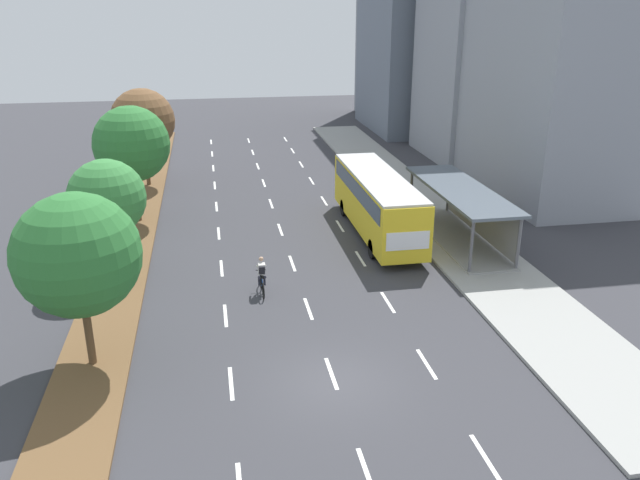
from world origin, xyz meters
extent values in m
plane|color=#38383D|center=(0.00, 0.00, 0.00)|extent=(140.00, 140.00, 0.00)
cube|color=brown|center=(-8.30, 20.00, 0.06)|extent=(2.60, 52.00, 0.12)
cube|color=#9E9E99|center=(9.25, 20.00, 0.07)|extent=(4.50, 52.00, 0.15)
cube|color=white|center=(-3.50, 0.59, 0.00)|extent=(0.14, 2.04, 0.01)
cube|color=white|center=(-3.50, 5.66, 0.00)|extent=(0.14, 2.04, 0.01)
cube|color=white|center=(-3.50, 10.72, 0.00)|extent=(0.14, 2.04, 0.01)
cube|color=white|center=(-3.50, 15.79, 0.00)|extent=(0.14, 2.04, 0.01)
cube|color=white|center=(-3.50, 20.86, 0.00)|extent=(0.14, 2.04, 0.01)
cube|color=white|center=(-3.50, 25.93, 0.00)|extent=(0.14, 2.04, 0.01)
cube|color=white|center=(-3.50, 30.99, 0.00)|extent=(0.14, 2.04, 0.01)
cube|color=white|center=(-3.50, 36.06, 0.00)|extent=(0.14, 2.04, 0.01)
cube|color=white|center=(-3.50, 41.13, 0.00)|extent=(0.14, 2.04, 0.01)
cube|color=white|center=(0.00, -4.48, 0.00)|extent=(0.14, 2.04, 0.01)
cube|color=white|center=(0.00, 0.59, 0.00)|extent=(0.14, 2.04, 0.01)
cube|color=white|center=(0.00, 5.66, 0.00)|extent=(0.14, 2.04, 0.01)
cube|color=white|center=(0.00, 10.72, 0.00)|extent=(0.14, 2.04, 0.01)
cube|color=white|center=(0.00, 15.79, 0.00)|extent=(0.14, 2.04, 0.01)
cube|color=white|center=(0.00, 20.86, 0.00)|extent=(0.14, 2.04, 0.01)
cube|color=white|center=(0.00, 25.93, 0.00)|extent=(0.14, 2.04, 0.01)
cube|color=white|center=(0.00, 30.99, 0.00)|extent=(0.14, 2.04, 0.01)
cube|color=white|center=(0.00, 36.06, 0.00)|extent=(0.14, 2.04, 0.01)
cube|color=white|center=(0.00, 41.13, 0.00)|extent=(0.14, 2.04, 0.01)
cube|color=white|center=(3.50, -4.48, 0.00)|extent=(0.14, 2.04, 0.01)
cube|color=white|center=(3.50, 0.59, 0.00)|extent=(0.14, 2.04, 0.01)
cube|color=white|center=(3.50, 5.66, 0.00)|extent=(0.14, 2.04, 0.01)
cube|color=white|center=(3.50, 10.72, 0.00)|extent=(0.14, 2.04, 0.01)
cube|color=white|center=(3.50, 15.79, 0.00)|extent=(0.14, 2.04, 0.01)
cube|color=white|center=(3.50, 20.86, 0.00)|extent=(0.14, 2.04, 0.01)
cube|color=white|center=(3.50, 25.93, 0.00)|extent=(0.14, 2.04, 0.01)
cube|color=white|center=(3.50, 30.99, 0.00)|extent=(0.14, 2.04, 0.01)
cube|color=white|center=(3.50, 36.06, 0.00)|extent=(0.14, 2.04, 0.01)
cube|color=white|center=(3.50, 41.13, 0.00)|extent=(0.14, 2.04, 0.01)
cube|color=gray|center=(9.25, 12.24, 0.20)|extent=(2.60, 9.59, 0.10)
cylinder|color=#56565B|center=(8.07, 7.70, 1.55)|extent=(0.16, 0.16, 2.60)
cylinder|color=#56565B|center=(8.07, 16.79, 1.55)|extent=(0.16, 0.16, 2.60)
cylinder|color=#56565B|center=(10.43, 7.70, 1.55)|extent=(0.16, 0.16, 2.60)
cylinder|color=#56565B|center=(10.43, 16.79, 1.55)|extent=(0.16, 0.16, 2.60)
cube|color=gray|center=(10.49, 12.24, 1.55)|extent=(0.10, 9.11, 2.34)
cube|color=#4C5660|center=(9.25, 12.24, 2.93)|extent=(2.90, 9.99, 0.16)
cube|color=yellow|center=(5.25, 14.20, 1.85)|extent=(2.50, 11.20, 2.80)
cube|color=#2D3D4C|center=(5.25, 14.20, 2.70)|extent=(2.54, 10.30, 0.90)
cube|color=#B7B7B7|center=(5.25, 14.20, 3.31)|extent=(2.45, 10.98, 0.12)
cube|color=#2D3D4C|center=(5.25, 19.82, 2.20)|extent=(2.25, 0.06, 1.54)
cube|color=white|center=(5.25, 8.58, 1.65)|extent=(2.12, 0.04, 0.90)
cylinder|color=black|center=(4.15, 17.67, 0.50)|extent=(0.30, 1.00, 1.00)
cylinder|color=black|center=(6.35, 17.67, 0.50)|extent=(0.30, 1.00, 1.00)
cylinder|color=black|center=(4.15, 10.72, 0.50)|extent=(0.30, 1.00, 1.00)
cylinder|color=black|center=(6.35, 10.72, 0.50)|extent=(0.30, 1.00, 1.00)
torus|color=black|center=(-1.78, 8.12, 0.36)|extent=(0.06, 0.72, 0.72)
torus|color=black|center=(-1.78, 7.02, 0.36)|extent=(0.06, 0.72, 0.72)
cylinder|color=#234C99|center=(-1.78, 7.57, 0.64)|extent=(0.05, 0.94, 0.05)
cylinder|color=#234C99|center=(-1.78, 7.47, 0.46)|extent=(0.05, 0.57, 0.42)
cylinder|color=#234C99|center=(-1.78, 7.37, 0.66)|extent=(0.04, 0.04, 0.40)
cube|color=black|center=(-1.78, 7.37, 0.86)|extent=(0.12, 0.24, 0.06)
cylinder|color=black|center=(-1.78, 8.07, 0.91)|extent=(0.46, 0.04, 0.04)
cube|color=silver|center=(-1.78, 7.55, 1.19)|extent=(0.30, 0.36, 0.59)
cube|color=black|center=(-1.78, 7.39, 1.21)|extent=(0.26, 0.26, 0.42)
sphere|color=tan|center=(-1.78, 7.67, 1.61)|extent=(0.20, 0.20, 0.20)
cylinder|color=#23232D|center=(-1.90, 7.52, 0.79)|extent=(0.12, 0.42, 0.25)
cylinder|color=#23232D|center=(-1.90, 7.69, 0.53)|extent=(0.10, 0.17, 0.41)
cylinder|color=#23232D|center=(-1.66, 7.52, 0.79)|extent=(0.12, 0.42, 0.25)
cylinder|color=#23232D|center=(-1.66, 7.69, 0.53)|extent=(0.10, 0.17, 0.41)
cylinder|color=silver|center=(-1.95, 7.77, 1.24)|extent=(0.09, 0.47, 0.28)
cylinder|color=silver|center=(-1.61, 7.77, 1.24)|extent=(0.09, 0.47, 0.28)
cylinder|color=brown|center=(-8.31, 2.62, 1.40)|extent=(0.28, 0.28, 2.56)
sphere|color=#2D7533|center=(-8.31, 2.62, 4.28)|extent=(4.27, 4.27, 4.27)
cylinder|color=brown|center=(-8.45, 10.60, 1.36)|extent=(0.28, 0.28, 2.47)
sphere|color=#38843D|center=(-8.45, 10.60, 3.91)|extent=(3.52, 3.52, 3.52)
cylinder|color=brown|center=(-8.06, 18.58, 1.59)|extent=(0.28, 0.28, 2.95)
sphere|color=#2D7533|center=(-8.06, 18.58, 4.69)|extent=(4.32, 4.32, 4.32)
cylinder|color=brown|center=(-8.09, 26.56, 1.56)|extent=(0.28, 0.28, 2.89)
sphere|color=brown|center=(-8.09, 26.56, 4.64)|extent=(4.36, 4.36, 4.36)
cube|color=#8E939E|center=(18.20, 20.71, 7.30)|extent=(7.02, 14.14, 14.61)
cube|color=#8E939E|center=(17.67, 31.66, 11.62)|extent=(6.72, 9.90, 23.25)
cube|color=slate|center=(17.43, 44.61, 9.87)|extent=(9.52, 13.15, 19.75)
cube|color=gray|center=(18.53, 51.55, 10.67)|extent=(9.31, 10.57, 21.35)
camera|label=1|loc=(-3.75, -18.08, 12.20)|focal=35.37mm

